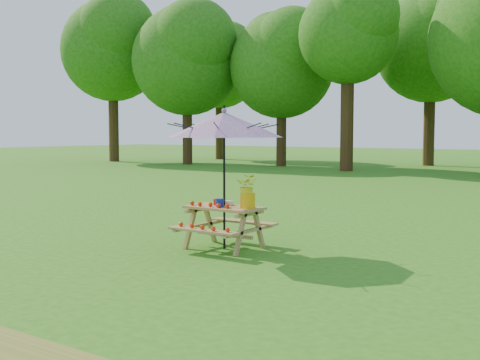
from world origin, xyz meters
The scene contains 6 objects.
ground centered at (0.00, 0.00, 0.00)m, with size 120.00×120.00×0.00m, color #297115.
picnic_table centered at (-2.35, 2.08, 0.33)m, with size 1.20×1.32×0.67m.
patio_umbrella centered at (-2.35, 2.08, 1.95)m, with size 2.30×2.30×2.25m.
produce_bins centered at (-2.42, 2.11, 0.72)m, with size 0.29×0.40×0.13m.
tomatoes_row centered at (-2.50, 1.90, 0.71)m, with size 0.77×0.13×0.07m, color red, non-canonical shape.
flower_bucket centered at (-1.94, 2.13, 0.95)m, with size 0.38×0.36×0.52m.
Camera 1 is at (3.17, -5.49, 1.84)m, focal length 45.00 mm.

